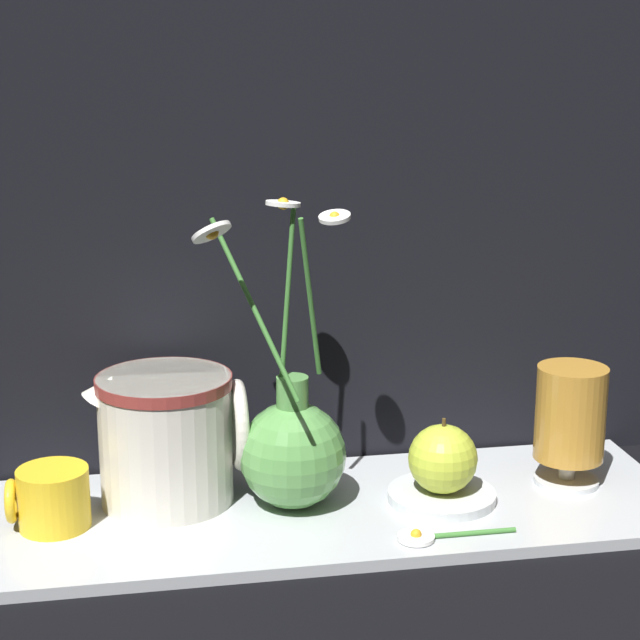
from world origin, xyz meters
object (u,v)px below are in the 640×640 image
Objects in this scene: vase_with_flowers at (292,449)px; orange_fruit at (443,459)px; ceramic_pitcher at (168,433)px; tea_glass at (570,417)px; yellow_mug at (51,500)px.

vase_with_flowers reaches higher than orange_fruit.
tea_glass is at bearing -4.34° from ceramic_pitcher.
tea_glass is at bearing 7.39° from orange_fruit.
orange_fruit is (0.28, -0.05, -0.03)m from ceramic_pitcher.
vase_with_flowers is 0.16m from orange_fruit.
tea_glass is (0.30, 0.00, 0.01)m from vase_with_flowers.
ceramic_pitcher is 0.28m from orange_fruit.
yellow_mug is 0.13m from ceramic_pitcher.
tea_glass is (0.42, -0.03, 0.00)m from ceramic_pitcher.
orange_fruit is at bearing -172.61° from tea_glass.
yellow_mug is at bearing -178.27° from tea_glass.
vase_with_flowers is at bearing -15.93° from ceramic_pitcher.
tea_glass reaches higher than orange_fruit.
vase_with_flowers is 3.96× the size of orange_fruit.
ceramic_pitcher is 0.42m from tea_glass.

